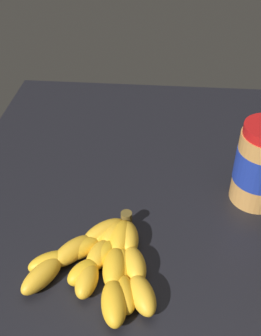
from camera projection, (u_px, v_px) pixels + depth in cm
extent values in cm
cube|color=black|center=(144.00, 182.00, 85.69)|extent=(81.29, 73.71, 3.20)
ellipsoid|color=gold|center=(104.00, 232.00, 70.23)|extent=(7.83, 8.23, 3.33)
ellipsoid|color=gold|center=(73.00, 251.00, 66.92)|extent=(8.31, 7.72, 3.33)
ellipsoid|color=gold|center=(42.00, 275.00, 63.08)|extent=(8.61, 7.03, 3.33)
ellipsoid|color=gold|center=(108.00, 233.00, 70.19)|extent=(7.23, 6.83, 3.06)
ellipsoid|color=gold|center=(81.00, 249.00, 67.45)|extent=(6.75, 7.28, 3.06)
ellipsoid|color=gold|center=(50.00, 262.00, 65.31)|extent=(6.07, 7.51, 3.06)
ellipsoid|color=gold|center=(114.00, 234.00, 69.76)|extent=(7.15, 5.77, 3.27)
ellipsoid|color=gold|center=(99.00, 255.00, 66.19)|extent=(7.03, 4.98, 3.27)
ellipsoid|color=gold|center=(87.00, 281.00, 62.38)|extent=(6.71, 4.04, 3.27)
ellipsoid|color=gold|center=(118.00, 235.00, 69.67)|extent=(6.51, 4.74, 3.22)
ellipsoid|color=gold|center=(104.00, 254.00, 66.44)|extent=(6.66, 5.63, 3.22)
ellipsoid|color=gold|center=(84.00, 272.00, 63.63)|extent=(6.52, 6.26, 3.22)
ellipsoid|color=gold|center=(121.00, 238.00, 68.78)|extent=(8.14, 4.59, 3.72)
ellipsoid|color=gold|center=(115.00, 268.00, 63.95)|extent=(7.87, 3.93, 3.72)
ellipsoid|color=gold|center=(114.00, 303.00, 59.07)|extent=(8.29, 4.99, 3.72)
ellipsoid|color=gold|center=(123.00, 238.00, 69.22)|extent=(6.91, 3.25, 3.07)
ellipsoid|color=gold|center=(122.00, 264.00, 64.93)|extent=(7.15, 3.86, 3.07)
ellipsoid|color=gold|center=(125.00, 294.00, 60.66)|extent=(7.40, 4.74, 3.07)
ellipsoid|color=gold|center=(128.00, 238.00, 68.98)|extent=(7.57, 4.58, 3.52)
ellipsoid|color=gold|center=(133.00, 265.00, 64.55)|extent=(7.80, 5.33, 3.52)
ellipsoid|color=gold|center=(142.00, 295.00, 60.22)|extent=(7.92, 6.00, 3.52)
cylinder|color=brown|center=(126.00, 219.00, 72.37)|extent=(2.00, 2.00, 3.00)
cylinder|color=#BF8442|center=(261.00, 168.00, 75.13)|extent=(9.61, 9.61, 14.36)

